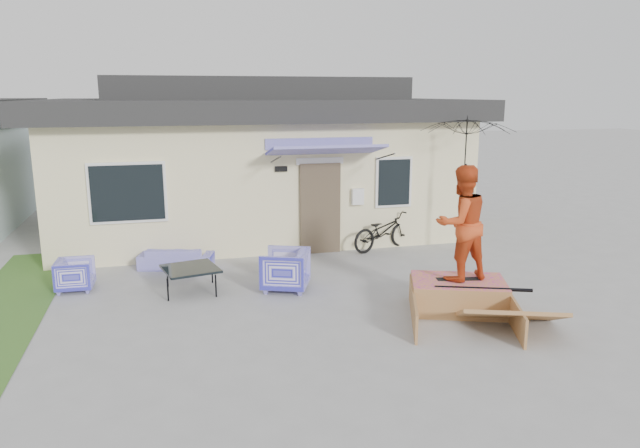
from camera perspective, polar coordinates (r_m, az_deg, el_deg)
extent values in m
plane|color=gray|center=(9.45, 1.02, -10.14)|extent=(90.00, 90.00, 0.00)
cube|color=#366125|center=(11.37, -28.47, -7.71)|extent=(1.40, 8.00, 0.01)
cube|color=beige|center=(16.70, -6.43, 5.09)|extent=(10.00, 7.00, 3.00)
cube|color=black|center=(16.57, -6.57, 11.10)|extent=(10.80, 7.80, 0.50)
cube|color=black|center=(16.56, -6.62, 13.00)|extent=(7.50, 4.50, 0.60)
cube|color=brown|center=(13.54, 0.01, 1.49)|extent=(0.95, 0.08, 2.10)
cube|color=white|center=(13.05, -18.16, 2.90)|extent=(1.60, 0.06, 1.30)
cube|color=white|center=(14.01, 7.16, 4.06)|extent=(0.90, 0.06, 1.20)
cube|color=#2222AE|center=(12.85, 0.59, 7.21)|extent=(2.50, 1.09, 0.29)
imported|color=#2222AE|center=(12.88, -13.79, -2.87)|extent=(1.61, 0.85, 0.60)
imported|color=#2222AE|center=(12.03, -22.68, -4.42)|extent=(0.63, 0.67, 0.67)
imported|color=#2222AE|center=(11.14, -3.42, -4.25)|extent=(1.04, 1.07, 0.86)
cube|color=black|center=(11.32, -12.42, -5.29)|extent=(1.14, 1.14, 0.47)
imported|color=black|center=(13.98, 6.10, -0.28)|extent=(1.85, 1.21, 1.12)
cylinder|color=black|center=(13.83, 13.76, 1.36)|extent=(0.05, 0.05, 2.10)
imported|color=black|center=(13.71, 13.91, 4.23)|extent=(2.15, 2.00, 0.90)
cube|color=black|center=(10.38, 13.28, -5.17)|extent=(0.77, 0.34, 0.05)
imported|color=#CB451A|center=(10.13, 13.57, 0.24)|extent=(1.05, 0.87, 1.96)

